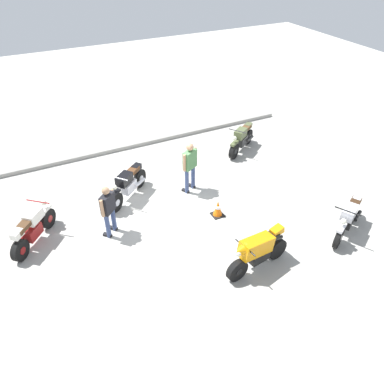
# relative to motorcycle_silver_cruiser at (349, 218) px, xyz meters

# --- Properties ---
(ground_plane) EXTENTS (40.00, 40.00, 0.00)m
(ground_plane) POSITION_rel_motorcycle_silver_cruiser_xyz_m (-4.20, 2.95, -0.52)
(ground_plane) COLOR #ADAAA3
(curb_edge) EXTENTS (14.00, 0.30, 0.15)m
(curb_edge) POSITION_rel_motorcycle_silver_cruiser_xyz_m (-4.20, 7.55, -0.45)
(curb_edge) COLOR gray
(curb_edge) RESTS_ON ground
(motorcycle_silver_cruiser) EXTENTS (1.89, 1.11, 1.09)m
(motorcycle_silver_cruiser) POSITION_rel_motorcycle_silver_cruiser_xyz_m (0.00, 0.00, 0.00)
(motorcycle_silver_cruiser) COLOR black
(motorcycle_silver_cruiser) RESTS_ON ground
(motorcycle_cream_vintage) EXTENTS (1.37, 1.60, 1.07)m
(motorcycle_cream_vintage) POSITION_rel_motorcycle_silver_cruiser_xyz_m (-8.07, 3.51, -0.03)
(motorcycle_cream_vintage) COLOR black
(motorcycle_cream_vintage) RESTS_ON ground
(motorcycle_orange_sportbike) EXTENTS (1.96, 0.70, 1.14)m
(motorcycle_orange_sportbike) POSITION_rel_motorcycle_silver_cruiser_xyz_m (-3.10, -0.02, 0.07)
(motorcycle_orange_sportbike) COLOR black
(motorcycle_orange_sportbike) RESTS_ON ground
(motorcycle_olive_vintage) EXTENTS (1.71, 1.22, 1.07)m
(motorcycle_olive_vintage) POSITION_rel_motorcycle_silver_cruiser_xyz_m (-0.14, 5.39, -0.03)
(motorcycle_olive_vintage) COLOR black
(motorcycle_olive_vintage) RESTS_ON ground
(motorcycle_black_cruiser) EXTENTS (1.67, 1.44, 1.09)m
(motorcycle_black_cruiser) POSITION_rel_motorcycle_silver_cruiser_xyz_m (-5.06, 4.34, 0.00)
(motorcycle_black_cruiser) COLOR black
(motorcycle_black_cruiser) RESTS_ON ground
(person_in_black_shirt) EXTENTS (0.54, 0.53, 1.61)m
(person_in_black_shirt) POSITION_rel_motorcycle_silver_cruiser_xyz_m (-6.06, 2.92, 0.39)
(person_in_black_shirt) COLOR #384772
(person_in_black_shirt) RESTS_ON ground
(person_in_green_shirt) EXTENTS (0.63, 0.48, 1.75)m
(person_in_green_shirt) POSITION_rel_motorcycle_silver_cruiser_xyz_m (-3.10, 3.86, 0.49)
(person_in_green_shirt) COLOR #384772
(person_in_green_shirt) RESTS_ON ground
(traffic_cone) EXTENTS (0.36, 0.36, 0.53)m
(traffic_cone) POSITION_rel_motorcycle_silver_cruiser_xyz_m (-2.93, 2.29, -0.26)
(traffic_cone) COLOR black
(traffic_cone) RESTS_ON ground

